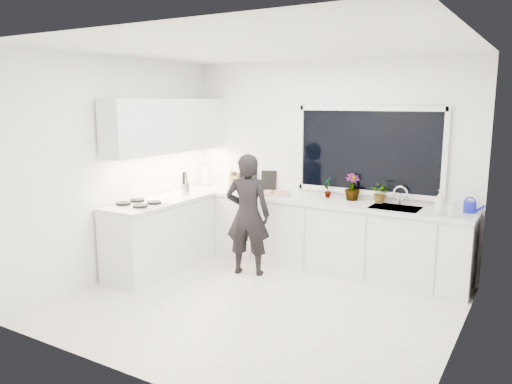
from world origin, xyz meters
The scene contains 25 objects.
floor centered at (0.00, 0.00, -0.01)m, with size 4.00×3.50×0.02m, color beige.
wall_back centered at (0.00, 1.76, 1.35)m, with size 4.00×0.02×2.70m, color white.
wall_left centered at (-2.01, 0.00, 1.35)m, with size 0.02×3.50×2.70m, color white.
wall_right centered at (2.01, 0.00, 1.35)m, with size 0.02×3.50×2.70m, color white.
ceiling centered at (0.00, 0.00, 2.71)m, with size 4.00×3.50×0.02m, color white.
window centered at (0.60, 1.73, 1.55)m, with size 1.80×0.02×1.00m, color black.
base_cabinets_back centered at (0.00, 1.45, 0.44)m, with size 3.92×0.58×0.88m, color white.
base_cabinets_left centered at (-1.67, 0.35, 0.44)m, with size 0.58×1.60×0.88m, color white.
countertop_back centered at (0.00, 1.44, 0.90)m, with size 3.94×0.62×0.04m, color silver.
countertop_left centered at (-1.67, 0.35, 0.90)m, with size 0.62×1.60×0.04m, color silver.
upper_cabinets centered at (-1.79, 0.70, 1.85)m, with size 0.34×2.10×0.70m, color white.
sink centered at (1.05, 1.45, 0.87)m, with size 0.58×0.42×0.14m, color silver.
faucet centered at (1.05, 1.65, 1.03)m, with size 0.03×0.03×0.22m, color silver.
stovetop centered at (-1.69, 0.00, 0.94)m, with size 0.56×0.48×0.03m, color black.
person centered at (-0.61, 0.78, 0.77)m, with size 0.56×0.37×1.54m, color black.
pizza_tray centered at (-0.60, 1.42, 0.94)m, with size 0.46×0.34×0.03m, color silver.
pizza centered at (-0.60, 1.42, 0.95)m, with size 0.42×0.30×0.01m, color red.
watering_can centered at (1.85, 1.61, 0.98)m, with size 0.14×0.14×0.13m, color #131AB9.
paper_towel_roll centered at (-1.82, 1.55, 1.05)m, with size 0.11×0.11×0.26m, color white.
knife_block centered at (-1.33, 1.59, 1.03)m, with size 0.13×0.10×0.22m, color olive.
utensil_crock centered at (-1.61, 0.80, 1.00)m, with size 0.13×0.13×0.16m, color silver.
picture_frame_large centered at (-0.82, 1.69, 1.06)m, with size 0.22×0.02×0.28m, color black.
picture_frame_small centered at (-1.16, 1.69, 1.07)m, with size 0.25×0.02×0.30m, color black.
herb_plants centered at (0.55, 1.61, 1.07)m, with size 0.90×0.27×0.34m.
soap_bottles centered at (1.62, 1.30, 1.05)m, with size 0.28×0.13×0.29m.
Camera 1 is at (2.60, -4.39, 2.17)m, focal length 35.00 mm.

